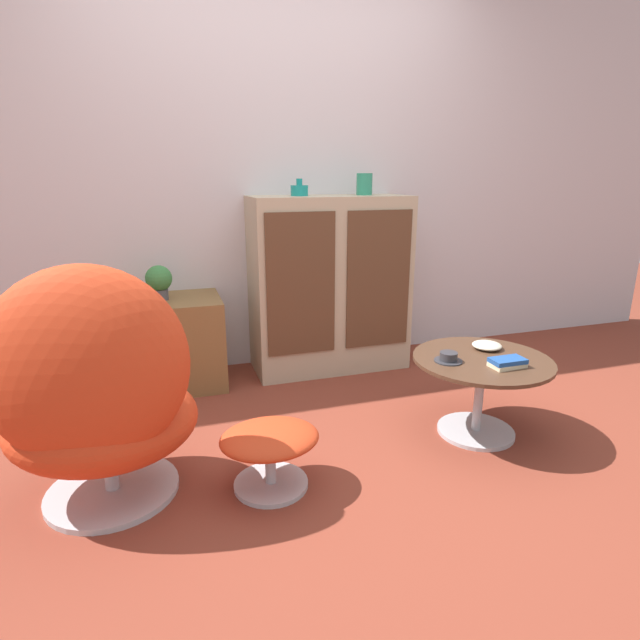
{
  "coord_description": "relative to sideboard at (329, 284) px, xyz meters",
  "views": [
    {
      "loc": [
        -0.73,
        -1.78,
        1.25
      ],
      "look_at": [
        0.0,
        0.5,
        0.55
      ],
      "focal_mm": 28.0,
      "sensor_mm": 36.0,
      "label": 1
    }
  ],
  "objects": [
    {
      "name": "ground_plane",
      "position": [
        -0.3,
        -1.23,
        -0.56
      ],
      "size": [
        12.0,
        12.0,
        0.0
      ],
      "primitive_type": "plane",
      "color": "brown"
    },
    {
      "name": "wall_back",
      "position": [
        -0.3,
        0.24,
        0.74
      ],
      "size": [
        6.4,
        0.06,
        2.6
      ],
      "color": "silver",
      "rests_on": "ground_plane"
    },
    {
      "name": "sideboard",
      "position": [
        0.0,
        0.0,
        0.0
      ],
      "size": [
        1.0,
        0.43,
        1.13
      ],
      "color": "tan",
      "rests_on": "ground_plane"
    },
    {
      "name": "tv_console",
      "position": [
        -1.08,
        -0.02,
        -0.29
      ],
      "size": [
        0.73,
        0.48,
        0.55
      ],
      "color": "brown",
      "rests_on": "ground_plane"
    },
    {
      "name": "egg_chair",
      "position": [
        -1.31,
        -1.14,
        -0.11
      ],
      "size": [
        0.8,
        0.75,
        0.99
      ],
      "color": "#B7B7BC",
      "rests_on": "ground_plane"
    },
    {
      "name": "ottoman",
      "position": [
        -0.67,
        -1.22,
        -0.37
      ],
      "size": [
        0.41,
        0.35,
        0.27
      ],
      "color": "#B7B7BC",
      "rests_on": "ground_plane"
    },
    {
      "name": "coffee_table",
      "position": [
        0.41,
        -1.1,
        -0.28
      ],
      "size": [
        0.66,
        0.66,
        0.4
      ],
      "color": "#B7B7BC",
      "rests_on": "ground_plane"
    },
    {
      "name": "vase_leftmost",
      "position": [
        -0.2,
        0.0,
        0.6
      ],
      "size": [
        0.11,
        0.11,
        0.1
      ],
      "color": "teal",
      "rests_on": "sideboard"
    },
    {
      "name": "vase_inner_left",
      "position": [
        0.23,
        0.0,
        0.63
      ],
      "size": [
        0.1,
        0.1,
        0.13
      ],
      "color": "#2D8E6B",
      "rests_on": "sideboard"
    },
    {
      "name": "potted_plant",
      "position": [
        -1.05,
        -0.02,
        0.1
      ],
      "size": [
        0.15,
        0.15,
        0.2
      ],
      "color": "#4C4C51",
      "rests_on": "tv_console"
    },
    {
      "name": "teacup",
      "position": [
        0.23,
        -1.09,
        -0.15
      ],
      "size": [
        0.13,
        0.13,
        0.05
      ],
      "color": "#2D2D33",
      "rests_on": "coffee_table"
    },
    {
      "name": "book_stack",
      "position": [
        0.45,
        -1.23,
        -0.14
      ],
      "size": [
        0.16,
        0.1,
        0.04
      ],
      "color": "beige",
      "rests_on": "coffee_table"
    },
    {
      "name": "bowl",
      "position": [
        0.51,
        -0.99,
        -0.15
      ],
      "size": [
        0.15,
        0.15,
        0.04
      ],
      "color": "beige",
      "rests_on": "coffee_table"
    }
  ]
}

